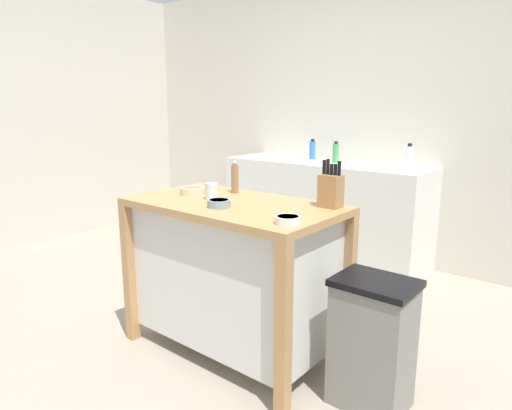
{
  "coord_description": "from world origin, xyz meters",
  "views": [
    {
      "loc": [
        1.72,
        -1.87,
        1.4
      ],
      "look_at": [
        0.09,
        0.13,
        0.83
      ],
      "focal_mm": 31.79,
      "sensor_mm": 36.0,
      "label": 1
    }
  ],
  "objects_px": {
    "bowl_stoneware_deep": "(288,220)",
    "bottle_hand_soap": "(336,153)",
    "kitchen_island": "(234,269)",
    "drinking_cup": "(211,191)",
    "bottle_dish_soap": "(409,158)",
    "bowl_ceramic_wide": "(193,190)",
    "pepper_grinder": "(235,178)",
    "knife_block": "(331,190)",
    "bowl_ceramic_small": "(219,203)",
    "trash_bin": "(372,343)",
    "bottle_spray_cleaner": "(312,150)",
    "sink_faucet": "(334,149)"
  },
  "relations": [
    {
      "from": "kitchen_island",
      "to": "bowl_stoneware_deep",
      "type": "distance_m",
      "value": 0.67
    },
    {
      "from": "trash_bin",
      "to": "bottle_dish_soap",
      "type": "bearing_deg",
      "value": 107.22
    },
    {
      "from": "bowl_ceramic_wide",
      "to": "bottle_dish_soap",
      "type": "bearing_deg",
      "value": 69.17
    },
    {
      "from": "bowl_ceramic_wide",
      "to": "bowl_ceramic_small",
      "type": "bearing_deg",
      "value": -23.07
    },
    {
      "from": "pepper_grinder",
      "to": "sink_faucet",
      "type": "bearing_deg",
      "value": 99.74
    },
    {
      "from": "bottle_hand_soap",
      "to": "bottle_dish_soap",
      "type": "relative_size",
      "value": 0.91
    },
    {
      "from": "pepper_grinder",
      "to": "bottle_hand_soap",
      "type": "bearing_deg",
      "value": 97.12
    },
    {
      "from": "knife_block",
      "to": "drinking_cup",
      "type": "bearing_deg",
      "value": -158.19
    },
    {
      "from": "drinking_cup",
      "to": "bottle_spray_cleaner",
      "type": "relative_size",
      "value": 0.49
    },
    {
      "from": "pepper_grinder",
      "to": "bottle_hand_soap",
      "type": "xyz_separation_m",
      "value": [
        -0.19,
        1.56,
        0.01
      ]
    },
    {
      "from": "pepper_grinder",
      "to": "bottle_dish_soap",
      "type": "height_order",
      "value": "bottle_dish_soap"
    },
    {
      "from": "knife_block",
      "to": "bowl_ceramic_wide",
      "type": "xyz_separation_m",
      "value": [
        -0.81,
        -0.21,
        -0.07
      ]
    },
    {
      "from": "kitchen_island",
      "to": "sink_faucet",
      "type": "height_order",
      "value": "sink_faucet"
    },
    {
      "from": "knife_block",
      "to": "pepper_grinder",
      "type": "distance_m",
      "value": 0.65
    },
    {
      "from": "bottle_hand_soap",
      "to": "bottle_dish_soap",
      "type": "height_order",
      "value": "bottle_dish_soap"
    },
    {
      "from": "bowl_stoneware_deep",
      "to": "pepper_grinder",
      "type": "height_order",
      "value": "pepper_grinder"
    },
    {
      "from": "kitchen_island",
      "to": "drinking_cup",
      "type": "xyz_separation_m",
      "value": [
        -0.15,
        -0.02,
        0.43
      ]
    },
    {
      "from": "kitchen_island",
      "to": "pepper_grinder",
      "type": "distance_m",
      "value": 0.55
    },
    {
      "from": "kitchen_island",
      "to": "bottle_dish_soap",
      "type": "xyz_separation_m",
      "value": [
        0.31,
        1.73,
        0.5
      ]
    },
    {
      "from": "kitchen_island",
      "to": "bottle_hand_soap",
      "type": "distance_m",
      "value": 1.87
    },
    {
      "from": "bowl_ceramic_wide",
      "to": "drinking_cup",
      "type": "distance_m",
      "value": 0.2
    },
    {
      "from": "bottle_dish_soap",
      "to": "bottle_hand_soap",
      "type": "bearing_deg",
      "value": 176.63
    },
    {
      "from": "kitchen_island",
      "to": "trash_bin",
      "type": "height_order",
      "value": "kitchen_island"
    },
    {
      "from": "drinking_cup",
      "to": "pepper_grinder",
      "type": "xyz_separation_m",
      "value": [
        -0.03,
        0.23,
        0.05
      ]
    },
    {
      "from": "pepper_grinder",
      "to": "drinking_cup",
      "type": "bearing_deg",
      "value": -83.6
    },
    {
      "from": "pepper_grinder",
      "to": "kitchen_island",
      "type": "bearing_deg",
      "value": -50.59
    },
    {
      "from": "bowl_stoneware_deep",
      "to": "bowl_ceramic_wide",
      "type": "distance_m",
      "value": 0.86
    },
    {
      "from": "sink_faucet",
      "to": "bottle_spray_cleaner",
      "type": "height_order",
      "value": "sink_faucet"
    },
    {
      "from": "bowl_ceramic_wide",
      "to": "sink_faucet",
      "type": "distance_m",
      "value": 1.88
    },
    {
      "from": "drinking_cup",
      "to": "sink_faucet",
      "type": "relative_size",
      "value": 0.42
    },
    {
      "from": "kitchen_island",
      "to": "bowl_ceramic_small",
      "type": "xyz_separation_m",
      "value": [
        0.03,
        -0.14,
        0.41
      ]
    },
    {
      "from": "drinking_cup",
      "to": "bottle_spray_cleaner",
      "type": "bearing_deg",
      "value": 105.61
    },
    {
      "from": "bowl_stoneware_deep",
      "to": "bottle_hand_soap",
      "type": "distance_m",
      "value": 2.14
    },
    {
      "from": "pepper_grinder",
      "to": "bottle_hand_soap",
      "type": "distance_m",
      "value": 1.57
    },
    {
      "from": "drinking_cup",
      "to": "kitchen_island",
      "type": "bearing_deg",
      "value": 7.01
    },
    {
      "from": "bottle_dish_soap",
      "to": "bottle_spray_cleaner",
      "type": "distance_m",
      "value": 0.99
    },
    {
      "from": "kitchen_island",
      "to": "knife_block",
      "type": "bearing_deg",
      "value": 25.9
    },
    {
      "from": "bowl_stoneware_deep",
      "to": "bottle_hand_soap",
      "type": "bearing_deg",
      "value": 113.9
    },
    {
      "from": "drinking_cup",
      "to": "bowl_stoneware_deep",
      "type": "bearing_deg",
      "value": -14.62
    },
    {
      "from": "kitchen_island",
      "to": "bowl_ceramic_small",
      "type": "bearing_deg",
      "value": -78.73
    },
    {
      "from": "knife_block",
      "to": "bottle_spray_cleaner",
      "type": "bearing_deg",
      "value": 125.02
    },
    {
      "from": "bowl_ceramic_wide",
      "to": "bottle_dish_soap",
      "type": "relative_size",
      "value": 0.71
    },
    {
      "from": "bowl_stoneware_deep",
      "to": "bowl_ceramic_wide",
      "type": "height_order",
      "value": "bowl_ceramic_wide"
    },
    {
      "from": "bowl_stoneware_deep",
      "to": "trash_bin",
      "type": "relative_size",
      "value": 0.19
    },
    {
      "from": "knife_block",
      "to": "bowl_ceramic_small",
      "type": "height_order",
      "value": "knife_block"
    },
    {
      "from": "bottle_dish_soap",
      "to": "bowl_ceramic_wide",
      "type": "bearing_deg",
      "value": -110.83
    },
    {
      "from": "kitchen_island",
      "to": "bottle_spray_cleaner",
      "type": "relative_size",
      "value": 6.27
    },
    {
      "from": "pepper_grinder",
      "to": "trash_bin",
      "type": "distance_m",
      "value": 1.21
    },
    {
      "from": "trash_bin",
      "to": "bottle_spray_cleaner",
      "type": "distance_m",
      "value": 2.47
    },
    {
      "from": "trash_bin",
      "to": "bowl_ceramic_small",
      "type": "bearing_deg",
      "value": -167.91
    }
  ]
}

